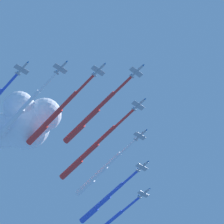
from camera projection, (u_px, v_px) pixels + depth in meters
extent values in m
cylinder|color=#9EA3AD|center=(137.00, 71.00, 245.03)|extent=(8.42, 5.85, 1.39)
cone|color=#1959A5|center=(144.00, 65.00, 243.40)|extent=(1.79, 1.80, 1.32)
cylinder|color=black|center=(131.00, 77.00, 246.56)|extent=(1.05, 1.20, 1.04)
ellipsoid|color=black|center=(139.00, 68.00, 244.75)|extent=(2.11, 1.78, 0.88)
cube|color=#9EA3AD|center=(136.00, 72.00, 245.17)|extent=(6.47, 8.26, 2.75)
cube|color=#1959A5|center=(141.00, 76.00, 247.41)|extent=(2.33, 1.79, 0.31)
cube|color=#1959A5|center=(131.00, 68.00, 243.03)|extent=(2.33, 1.79, 0.31)
cube|color=#9EA3AD|center=(132.00, 76.00, 246.25)|extent=(2.53, 3.20, 1.09)
cube|color=#1959A5|center=(131.00, 75.00, 246.97)|extent=(1.56, 1.33, 1.84)
cylinder|color=red|center=(122.00, 86.00, 248.74)|extent=(13.60, 9.19, 1.77)
cylinder|color=red|center=(105.00, 102.00, 252.73)|extent=(14.05, 9.95, 2.65)
cylinder|color=red|center=(89.00, 118.00, 257.13)|extent=(14.51, 10.71, 3.53)
cylinder|color=red|center=(74.00, 133.00, 261.54)|extent=(14.97, 11.46, 4.42)
cylinder|color=#9EA3AD|center=(139.00, 105.00, 254.77)|extent=(8.42, 5.86, 1.40)
cone|color=#1959A5|center=(145.00, 99.00, 253.14)|extent=(1.80, 1.81, 1.33)
cylinder|color=black|center=(133.00, 111.00, 256.30)|extent=(1.06, 1.21, 1.05)
ellipsoid|color=black|center=(141.00, 102.00, 254.48)|extent=(2.11, 1.79, 0.89)
cube|color=#9EA3AD|center=(138.00, 106.00, 254.90)|extent=(6.45, 8.23, 2.88)
cube|color=#1959A5|center=(143.00, 109.00, 257.20)|extent=(2.33, 1.79, 0.32)
cube|color=#1959A5|center=(133.00, 102.00, 252.71)|extent=(2.33, 1.79, 0.32)
cube|color=#9EA3AD|center=(134.00, 109.00, 255.99)|extent=(2.53, 3.18, 1.14)
cube|color=#1959A5|center=(133.00, 108.00, 256.70)|extent=(1.58, 1.35, 1.83)
cylinder|color=red|center=(123.00, 120.00, 258.76)|extent=(15.33, 10.26, 1.78)
cylinder|color=red|center=(104.00, 136.00, 263.31)|extent=(15.79, 11.02, 2.67)
cylinder|color=red|center=(87.00, 153.00, 268.28)|extent=(16.25, 11.78, 3.56)
cylinder|color=red|center=(71.00, 169.00, 273.27)|extent=(16.71, 12.54, 4.45)
cylinder|color=#9EA3AD|center=(99.00, 70.00, 245.24)|extent=(8.39, 5.93, 1.41)
cone|color=#1959A5|center=(105.00, 63.00, 243.59)|extent=(1.81, 1.82, 1.34)
cylinder|color=black|center=(93.00, 76.00, 246.78)|extent=(1.07, 1.21, 1.06)
ellipsoid|color=black|center=(101.00, 67.00, 244.94)|extent=(2.11, 1.80, 0.90)
cube|color=#9EA3AD|center=(98.00, 71.00, 245.38)|extent=(6.48, 8.18, 2.98)
cube|color=#1959A5|center=(103.00, 74.00, 247.69)|extent=(2.32, 1.80, 0.33)
cube|color=#1959A5|center=(93.00, 67.00, 243.16)|extent=(2.32, 1.80, 0.33)
cube|color=#9EA3AD|center=(94.00, 75.00, 246.47)|extent=(2.54, 3.17, 1.18)
cube|color=#1959A5|center=(94.00, 74.00, 247.17)|extent=(1.59, 1.38, 1.83)
cylinder|color=red|center=(84.00, 85.00, 249.06)|extent=(14.04, 9.63, 1.79)
cylinder|color=red|center=(67.00, 102.00, 253.25)|extent=(14.51, 10.39, 2.69)
cylinder|color=red|center=(52.00, 118.00, 257.85)|extent=(14.98, 11.15, 3.58)
cylinder|color=red|center=(37.00, 134.00, 262.47)|extent=(15.45, 11.92, 4.48)
cylinder|color=#9EA3AD|center=(140.00, 135.00, 265.06)|extent=(8.40, 5.92, 1.41)
cone|color=#1959A5|center=(147.00, 130.00, 263.42)|extent=(1.81, 1.82, 1.34)
cylinder|color=black|center=(135.00, 141.00, 266.60)|extent=(1.06, 1.21, 1.06)
ellipsoid|color=black|center=(143.00, 133.00, 264.76)|extent=(2.11, 1.80, 0.90)
cube|color=#9EA3AD|center=(140.00, 136.00, 265.20)|extent=(6.47, 8.19, 2.98)
cube|color=#1959A5|center=(144.00, 139.00, 267.52)|extent=(2.32, 1.80, 0.33)
cube|color=#1959A5|center=(135.00, 133.00, 262.98)|extent=(2.32, 1.80, 0.33)
cube|color=#9EA3AD|center=(136.00, 140.00, 266.29)|extent=(2.53, 3.17, 1.18)
cube|color=#1959A5|center=(135.00, 138.00, 266.99)|extent=(1.59, 1.38, 1.83)
cylinder|color=white|center=(127.00, 148.00, 268.68)|extent=(12.86, 8.86, 1.79)
cylinder|color=white|center=(112.00, 161.00, 272.45)|extent=(13.33, 9.63, 2.69)
cylinder|color=white|center=(98.00, 174.00, 276.65)|extent=(13.80, 10.39, 3.58)
cylinder|color=white|center=(85.00, 186.00, 280.86)|extent=(14.27, 11.15, 4.48)
cylinder|color=#9EA3AD|center=(61.00, 68.00, 246.48)|extent=(8.38, 5.95, 1.40)
cone|color=#1959A5|center=(67.00, 61.00, 244.83)|extent=(1.81, 1.82, 1.33)
cylinder|color=black|center=(55.00, 74.00, 248.03)|extent=(1.06, 1.21, 1.05)
ellipsoid|color=black|center=(63.00, 65.00, 246.18)|extent=(2.11, 1.80, 0.89)
cube|color=#9EA3AD|center=(60.00, 69.00, 246.62)|extent=(6.52, 8.20, 2.89)
cube|color=#1959A5|center=(66.00, 72.00, 248.90)|extent=(2.32, 1.81, 0.32)
cube|color=#1959A5|center=(55.00, 65.00, 244.44)|extent=(2.32, 1.81, 0.32)
cube|color=#9EA3AD|center=(56.00, 73.00, 247.71)|extent=(2.55, 3.17, 1.14)
cube|color=#1959A5|center=(56.00, 72.00, 248.42)|extent=(1.58, 1.37, 1.83)
cylinder|color=white|center=(46.00, 84.00, 250.47)|extent=(14.92, 10.23, 1.78)
cylinder|color=white|center=(29.00, 101.00, 254.98)|extent=(15.39, 10.99, 2.67)
cylinder|color=white|center=(14.00, 119.00, 259.90)|extent=(15.86, 11.75, 3.56)
cylinder|color=#9EA3AD|center=(142.00, 167.00, 272.35)|extent=(8.39, 5.93, 1.40)
cone|color=#1959A5|center=(149.00, 161.00, 270.70)|extent=(1.80, 1.81, 1.33)
cylinder|color=black|center=(137.00, 172.00, 273.89)|extent=(1.06, 1.21, 1.05)
ellipsoid|color=black|center=(145.00, 164.00, 272.05)|extent=(2.11, 1.80, 0.89)
cube|color=#9EA3AD|center=(142.00, 167.00, 272.49)|extent=(6.50, 8.22, 2.86)
cube|color=#1959A5|center=(146.00, 170.00, 274.76)|extent=(2.32, 1.80, 0.32)
cube|color=#1959A5|center=(137.00, 165.00, 270.32)|extent=(2.32, 1.80, 0.32)
cube|color=#9EA3AD|center=(138.00, 171.00, 273.58)|extent=(2.55, 3.18, 1.13)
cube|color=#1959A5|center=(137.00, 170.00, 274.29)|extent=(1.57, 1.36, 1.84)
cylinder|color=blue|center=(129.00, 178.00, 275.95)|extent=(12.72, 8.81, 1.78)
cylinder|color=blue|center=(115.00, 190.00, 279.71)|extent=(13.19, 9.57, 2.67)
cylinder|color=blue|center=(102.00, 203.00, 283.87)|extent=(13.66, 10.32, 3.56)
cylinder|color=blue|center=(89.00, 215.00, 288.05)|extent=(14.13, 11.08, 4.45)
cylinder|color=#9EA3AD|center=(22.00, 69.00, 244.01)|extent=(8.39, 5.95, 1.42)
cone|color=#1959A5|center=(28.00, 62.00, 242.36)|extent=(1.81, 1.83, 1.35)
cylinder|color=black|center=(17.00, 75.00, 245.55)|extent=(1.07, 1.22, 1.06)
ellipsoid|color=black|center=(24.00, 66.00, 243.70)|extent=(2.12, 1.81, 0.90)
cube|color=#9EA3AD|center=(22.00, 69.00, 244.15)|extent=(6.47, 8.15, 3.09)
cube|color=#1959A5|center=(27.00, 73.00, 246.50)|extent=(2.32, 1.80, 0.34)
cube|color=#1959A5|center=(16.00, 66.00, 241.89)|extent=(2.32, 1.80, 0.34)
cube|color=#9EA3AD|center=(18.00, 74.00, 245.24)|extent=(2.53, 3.15, 1.22)
cube|color=#1959A5|center=(17.00, 73.00, 245.93)|extent=(1.60, 1.40, 1.82)
cylinder|color=blue|center=(9.00, 83.00, 247.67)|extent=(13.04, 9.04, 1.80)
cylinder|color=#9EA3AD|center=(144.00, 194.00, 282.11)|extent=(8.44, 5.84, 1.40)
cone|color=#1959A5|center=(150.00, 189.00, 280.48)|extent=(1.80, 1.81, 1.33)
cylinder|color=black|center=(138.00, 198.00, 283.64)|extent=(1.06, 1.21, 1.05)
ellipsoid|color=black|center=(146.00, 191.00, 281.82)|extent=(2.11, 1.79, 0.89)
cube|color=#9EA3AD|center=(143.00, 194.00, 282.24)|extent=(6.42, 8.22, 2.93)
cube|color=#1959A5|center=(147.00, 196.00, 284.56)|extent=(2.33, 1.78, 0.33)
cube|color=#1959A5|center=(139.00, 192.00, 280.03)|extent=(2.33, 1.78, 0.33)
cube|color=#9EA3AD|center=(139.00, 197.00, 283.32)|extent=(2.51, 3.18, 1.16)
cube|color=#1959A5|center=(139.00, 196.00, 284.03)|extent=(1.58, 1.36, 1.83)
cylinder|color=blue|center=(129.00, 206.00, 286.07)|extent=(15.25, 10.15, 1.79)
cylinder|color=blue|center=(113.00, 219.00, 290.57)|extent=(15.71, 10.92, 2.68)
sphere|color=white|center=(26.00, 126.00, 278.67)|extent=(28.67, 28.67, 28.67)
sphere|color=white|center=(4.00, 131.00, 277.66)|extent=(21.51, 21.51, 21.51)
sphere|color=white|center=(45.00, 115.00, 277.84)|extent=(20.07, 20.07, 20.07)
sphere|color=white|center=(19.00, 107.00, 273.81)|extent=(18.64, 18.64, 18.64)
sphere|color=white|center=(33.00, 121.00, 286.27)|extent=(15.77, 15.77, 15.77)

